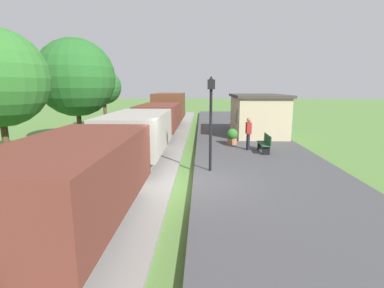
% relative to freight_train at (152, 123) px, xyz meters
% --- Properties ---
extents(ground_plane, '(160.00, 160.00, 0.00)m').
position_rel_freight_train_xyz_m(ground_plane, '(2.40, -7.02, -1.48)').
color(ground_plane, '#517A38').
extents(platform_slab, '(6.00, 60.00, 0.25)m').
position_rel_freight_train_xyz_m(platform_slab, '(5.60, -7.02, -1.36)').
color(platform_slab, '#424244').
rests_on(platform_slab, ground).
extents(track_ballast, '(3.80, 60.00, 0.12)m').
position_rel_freight_train_xyz_m(track_ballast, '(-0.00, -7.02, -1.42)').
color(track_ballast, gray).
rests_on(track_ballast, ground).
extents(rail_near, '(0.07, 60.00, 0.14)m').
position_rel_freight_train_xyz_m(rail_near, '(0.72, -7.02, -1.29)').
color(rail_near, slate).
rests_on(rail_near, track_ballast).
extents(rail_far, '(0.07, 60.00, 0.14)m').
position_rel_freight_train_xyz_m(rail_far, '(-0.72, -7.02, -1.29)').
color(rail_far, slate).
rests_on(rail_far, track_ballast).
extents(freight_train, '(2.50, 26.00, 2.72)m').
position_rel_freight_train_xyz_m(freight_train, '(0.00, 0.00, 0.00)').
color(freight_train, brown).
rests_on(freight_train, rail_near).
extents(station_hut, '(3.50, 5.80, 2.78)m').
position_rel_freight_train_xyz_m(station_hut, '(6.80, 3.64, 0.17)').
color(station_hut, tan).
rests_on(station_hut, platform_slab).
extents(bench_near_hut, '(0.42, 1.50, 0.91)m').
position_rel_freight_train_xyz_m(bench_near_hut, '(6.15, -2.17, -0.76)').
color(bench_near_hut, '#1E4C2D').
rests_on(bench_near_hut, platform_slab).
extents(bench_down_platform, '(0.42, 1.50, 0.91)m').
position_rel_freight_train_xyz_m(bench_down_platform, '(6.15, 7.61, -0.76)').
color(bench_down_platform, '#1E4C2D').
rests_on(bench_down_platform, platform_slab).
extents(person_waiting, '(0.27, 0.40, 1.71)m').
position_rel_freight_train_xyz_m(person_waiting, '(5.37, -1.58, -0.30)').
color(person_waiting, black).
rests_on(person_waiting, platform_slab).
extents(potted_planter, '(0.64, 0.64, 0.92)m').
position_rel_freight_train_xyz_m(potted_planter, '(4.68, -0.09, -0.76)').
color(potted_planter, '#9E6642').
rests_on(potted_planter, platform_slab).
extents(lamp_post_near, '(0.28, 0.28, 3.70)m').
position_rel_freight_train_xyz_m(lamp_post_near, '(3.25, -5.60, 1.32)').
color(lamp_post_near, black).
rests_on(lamp_post_near, platform_slab).
extents(tree_trackside_far, '(4.57, 4.57, 6.36)m').
position_rel_freight_train_xyz_m(tree_trackside_far, '(-4.59, 0.58, 2.59)').
color(tree_trackside_far, '#4C3823').
rests_on(tree_trackside_far, ground).
extents(tree_field_left, '(2.88, 2.88, 4.98)m').
position_rel_freight_train_xyz_m(tree_field_left, '(-5.32, 7.60, 2.04)').
color(tree_field_left, '#4C3823').
rests_on(tree_field_left, ground).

